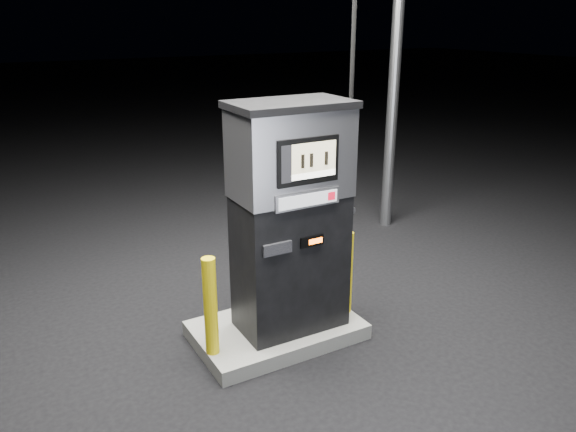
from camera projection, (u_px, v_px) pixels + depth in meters
ground at (276, 337)px, 5.61m from camera, size 80.00×80.00×0.00m
pump_island at (276, 330)px, 5.58m from camera, size 1.60×1.00×0.15m
fuel_dispenser at (291, 217)px, 5.18m from camera, size 1.20×0.66×4.53m
bollard_left at (211, 307)px, 4.93m from camera, size 0.15×0.15×0.93m
bollard_right at (347, 273)px, 5.65m from camera, size 0.14×0.14×0.87m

